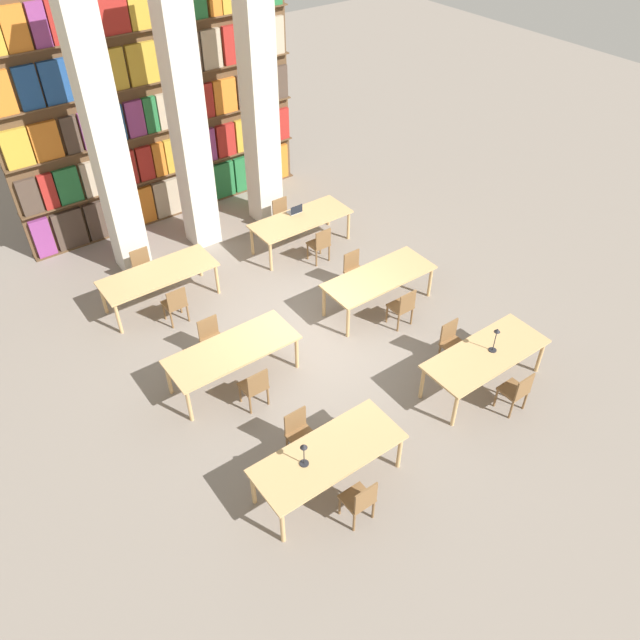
{
  "coord_description": "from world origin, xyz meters",
  "views": [
    {
      "loc": [
        -5.23,
        -7.44,
        8.24
      ],
      "look_at": [
        0.0,
        -0.28,
        0.69
      ],
      "focal_mm": 35.0,
      "sensor_mm": 36.0,
      "label": 1
    }
  ],
  "objects_px": {
    "reading_table_5": "(301,221)",
    "chair_9": "(144,268)",
    "pillar_left": "(105,140)",
    "desk_lamp_0": "(304,451)",
    "chair_0": "(360,500)",
    "pillar_right": "(259,99)",
    "chair_10": "(320,244)",
    "laptop": "(295,211)",
    "chair_7": "(355,270)",
    "reading_table_3": "(379,279)",
    "chair_5": "(212,338)",
    "reading_table_4": "(159,276)",
    "reading_table_0": "(328,456)",
    "chair_6": "(403,307)",
    "chair_2": "(516,391)",
    "chair_8": "(175,304)",
    "reading_table_1": "(486,356)",
    "pillar_center": "(187,118)",
    "chair_11": "(283,215)",
    "chair_4": "(255,386)",
    "chair_1": "(300,433)",
    "chair_3": "(452,342)",
    "desk_lamp_1": "(496,336)",
    "reading_table_2": "(232,352)"
  },
  "relations": [
    {
      "from": "pillar_left",
      "to": "chair_10",
      "type": "relative_size",
      "value": 6.86
    },
    {
      "from": "chair_3",
      "to": "chair_4",
      "type": "distance_m",
      "value": 3.73
    },
    {
      "from": "pillar_center",
      "to": "chair_7",
      "type": "xyz_separation_m",
      "value": [
        1.71,
        -3.64,
        -2.53
      ]
    },
    {
      "from": "pillar_right",
      "to": "reading_table_0",
      "type": "bearing_deg",
      "value": -115.65
    },
    {
      "from": "desk_lamp_0",
      "to": "chair_11",
      "type": "relative_size",
      "value": 0.51
    },
    {
      "from": "reading_table_5",
      "to": "chair_9",
      "type": "bearing_deg",
      "value": 168.58
    },
    {
      "from": "reading_table_1",
      "to": "chair_10",
      "type": "bearing_deg",
      "value": 90.64
    },
    {
      "from": "chair_1",
      "to": "reading_table_1",
      "type": "bearing_deg",
      "value": 169.3
    },
    {
      "from": "pillar_right",
      "to": "reading_table_5",
      "type": "distance_m",
      "value": 2.82
    },
    {
      "from": "reading_table_5",
      "to": "chair_10",
      "type": "relative_size",
      "value": 2.69
    },
    {
      "from": "pillar_right",
      "to": "chair_2",
      "type": "relative_size",
      "value": 6.86
    },
    {
      "from": "pillar_center",
      "to": "pillar_right",
      "type": "xyz_separation_m",
      "value": [
        1.78,
        0.0,
        0.0
      ]
    },
    {
      "from": "chair_0",
      "to": "reading_table_5",
      "type": "relative_size",
      "value": 0.37
    },
    {
      "from": "desk_lamp_1",
      "to": "chair_2",
      "type": "bearing_deg",
      "value": -101.26
    },
    {
      "from": "pillar_left",
      "to": "desk_lamp_0",
      "type": "xyz_separation_m",
      "value": [
        -0.37,
        -7.27,
        -1.93
      ]
    },
    {
      "from": "chair_1",
      "to": "reading_table_4",
      "type": "height_order",
      "value": "chair_1"
    },
    {
      "from": "chair_8",
      "to": "chair_11",
      "type": "xyz_separation_m",
      "value": [
        3.58,
        1.55,
        0.0
      ]
    },
    {
      "from": "chair_0",
      "to": "reading_table_2",
      "type": "xyz_separation_m",
      "value": [
        -0.02,
        3.57,
        0.22
      ]
    },
    {
      "from": "chair_0",
      "to": "reading_table_3",
      "type": "xyz_separation_m",
      "value": [
        3.47,
        3.69,
        0.22
      ]
    },
    {
      "from": "desk_lamp_0",
      "to": "chair_7",
      "type": "bearing_deg",
      "value": 43.33
    },
    {
      "from": "pillar_center",
      "to": "reading_table_3",
      "type": "height_order",
      "value": "pillar_center"
    },
    {
      "from": "chair_2",
      "to": "chair_8",
      "type": "relative_size",
      "value": 1.0
    },
    {
      "from": "chair_8",
      "to": "chair_11",
      "type": "distance_m",
      "value": 3.9
    },
    {
      "from": "chair_7",
      "to": "chair_5",
      "type": "bearing_deg",
      "value": 2.01
    },
    {
      "from": "desk_lamp_0",
      "to": "reading_table_3",
      "type": "height_order",
      "value": "desk_lamp_0"
    },
    {
      "from": "reading_table_4",
      "to": "reading_table_5",
      "type": "relative_size",
      "value": 1.0
    },
    {
      "from": "reading_table_5",
      "to": "desk_lamp_0",
      "type": "bearing_deg",
      "value": -124.41
    },
    {
      "from": "chair_3",
      "to": "chair_9",
      "type": "distance_m",
      "value": 6.64
    },
    {
      "from": "chair_6",
      "to": "laptop",
      "type": "xyz_separation_m",
      "value": [
        0.04,
        3.8,
        0.34
      ]
    },
    {
      "from": "chair_0",
      "to": "laptop",
      "type": "xyz_separation_m",
      "value": [
        3.49,
        6.73,
        0.34
      ]
    },
    {
      "from": "desk_lamp_1",
      "to": "chair_4",
      "type": "xyz_separation_m",
      "value": [
        -3.68,
        1.97,
        -0.64
      ]
    },
    {
      "from": "chair_0",
      "to": "chair_7",
      "type": "relative_size",
      "value": 1.0
    },
    {
      "from": "reading_table_3",
      "to": "chair_10",
      "type": "height_order",
      "value": "chair_10"
    },
    {
      "from": "chair_5",
      "to": "chair_7",
      "type": "distance_m",
      "value": 3.49
    },
    {
      "from": "chair_4",
      "to": "chair_5",
      "type": "height_order",
      "value": "same"
    },
    {
      "from": "chair_4",
      "to": "reading_table_0",
      "type": "bearing_deg",
      "value": -88.94
    },
    {
      "from": "pillar_left",
      "to": "desk_lamp_0",
      "type": "height_order",
      "value": "pillar_left"
    },
    {
      "from": "chair_5",
      "to": "reading_table_5",
      "type": "relative_size",
      "value": 0.37
    },
    {
      "from": "pillar_right",
      "to": "chair_10",
      "type": "xyz_separation_m",
      "value": [
        -0.06,
        -2.39,
        -2.53
      ]
    },
    {
      "from": "pillar_right",
      "to": "reading_table_1",
      "type": "bearing_deg",
      "value": -90.06
    },
    {
      "from": "pillar_right",
      "to": "reading_table_3",
      "type": "relative_size",
      "value": 2.55
    },
    {
      "from": "reading_table_4",
      "to": "chair_9",
      "type": "distance_m",
      "value": 0.79
    },
    {
      "from": "laptop",
      "to": "reading_table_3",
      "type": "bearing_deg",
      "value": 89.6
    },
    {
      "from": "chair_4",
      "to": "chair_1",
      "type": "bearing_deg",
      "value": -88.31
    },
    {
      "from": "reading_table_4",
      "to": "laptop",
      "type": "relative_size",
      "value": 7.36
    },
    {
      "from": "reading_table_0",
      "to": "chair_7",
      "type": "distance_m",
      "value": 5.06
    },
    {
      "from": "reading_table_1",
      "to": "laptop",
      "type": "relative_size",
      "value": 7.36
    },
    {
      "from": "reading_table_2",
      "to": "chair_4",
      "type": "xyz_separation_m",
      "value": [
        -0.02,
        -0.76,
        -0.22
      ]
    },
    {
      "from": "desk_lamp_0",
      "to": "chair_8",
      "type": "relative_size",
      "value": 0.51
    },
    {
      "from": "chair_0",
      "to": "reading_table_5",
      "type": "xyz_separation_m",
      "value": [
        3.46,
        6.45,
        0.22
      ]
    }
  ]
}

